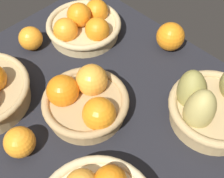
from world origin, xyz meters
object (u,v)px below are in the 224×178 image
Objects in this scene: basket_near_right at (84,25)px; basket_near_left_pears at (212,106)px; loose_orange_front_gap at (171,37)px; loose_orange_side_gap at (20,142)px; basket_center at (86,101)px; loose_orange_back_gap at (31,38)px.

basket_near_right is 44.86cm from basket_near_left_pears.
loose_orange_front_gap is (-22.02, -14.32, 0.24)cm from basket_near_right.
basket_near_right is 41.74cm from loose_orange_side_gap.
loose_orange_side_gap is (2.65, 51.30, -0.56)cm from loose_orange_front_gap.
basket_center is at bearing 138.86° from basket_near_right.
loose_orange_front_gap is at bearing -90.36° from basket_center.
basket_near_right is at bearing -115.81° from loose_orange_back_gap.
basket_near_left_pears is at bearing -123.58° from loose_orange_side_gap.
basket_near_left_pears is at bearing -162.70° from loose_orange_back_gap.
basket_near_right is at bearing -62.35° from loose_orange_side_gap.
basket_near_right is 3.25× the size of loose_orange_back_gap.
basket_near_left_pears is at bearing -138.41° from basket_center.
loose_orange_back_gap is 34.57cm from loose_orange_side_gap.
basket_near_left_pears is at bearing -178.26° from basket_near_right.
basket_center is 18.09cm from loose_orange_side_gap.
basket_near_left_pears is (-23.01, -20.42, 0.49)cm from basket_center.
basket_near_left_pears is 3.57× the size of loose_orange_back_gap.
loose_orange_back_gap is at bearing -39.83° from loose_orange_side_gap.
loose_orange_back_gap is at bearing 17.30° from basket_near_left_pears.
basket_near_right reaches higher than loose_orange_side_gap.
loose_orange_back_gap is (7.17, 14.83, -0.42)cm from basket_near_right.
loose_orange_front_gap is 1.19× the size of loose_orange_back_gap.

